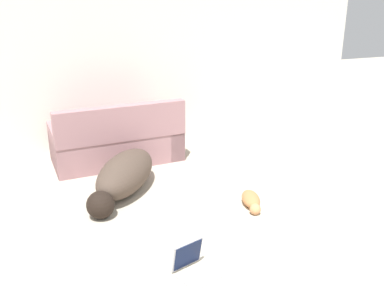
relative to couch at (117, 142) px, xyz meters
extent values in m
cube|color=silver|center=(0.81, 0.68, 1.03)|extent=(6.49, 0.06, 2.59)
cube|color=#A3757A|center=(0.00, 0.04, -0.07)|extent=(1.70, 0.92, 0.39)
cube|color=#A3757A|center=(0.02, -0.31, 0.35)|extent=(1.66, 0.24, 0.44)
cube|color=#A3757A|center=(0.72, 0.09, 0.00)|extent=(0.25, 0.83, 0.53)
cube|color=#A3757A|center=(-0.73, 0.00, 0.00)|extent=(0.25, 0.83, 0.53)
ellipsoid|color=#4C3D33|center=(-0.10, -0.95, -0.04)|extent=(1.05, 1.19, 0.44)
sphere|color=black|center=(-0.47, -1.47, -0.12)|extent=(0.40, 0.40, 0.28)
cylinder|color=#4C3D33|center=(0.31, -0.39, -0.23)|extent=(0.21, 0.26, 0.06)
ellipsoid|color=#BC7A47|center=(1.07, -1.75, -0.20)|extent=(0.28, 0.41, 0.13)
sphere|color=tan|center=(1.01, -1.96, -0.21)|extent=(0.14, 0.14, 0.12)
cylinder|color=#BC7A47|center=(1.14, -1.53, -0.25)|extent=(0.05, 0.10, 0.02)
cube|color=#B7B7BC|center=(0.09, -2.71, -0.26)|extent=(0.35, 0.32, 0.02)
cube|color=#B7B7BC|center=(0.05, -2.57, -0.13)|extent=(0.29, 0.14, 0.25)
cube|color=#0F1938|center=(0.05, -2.58, -0.13)|extent=(0.26, 0.13, 0.22)
camera|label=1|loc=(-0.97, -5.36, 1.89)|focal=40.00mm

